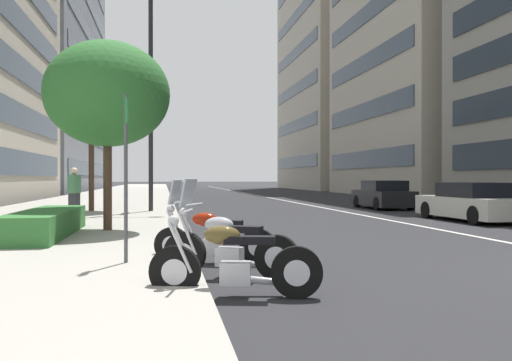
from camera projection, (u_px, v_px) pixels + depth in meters
sidewalk_right_plaza at (110, 199)px, 35.48m from camera, size 160.00×8.08×0.15m
lane_centre_stripe at (265, 197)px, 42.35m from camera, size 110.00×0.16×0.01m
motorcycle_nearest_camera at (234, 264)px, 6.74m from camera, size 0.73×2.16×1.10m
motorcycle_under_tarp at (227, 248)px, 8.08m from camera, size 1.06×1.97×1.49m
motorcycle_by_sign_pole at (212, 239)px, 9.41m from camera, size 0.94×2.09×1.47m
car_far_down_avenue at (473, 203)px, 18.63m from camera, size 4.60×2.02×1.34m
car_approaching_light at (383, 196)px, 26.05m from camera, size 4.17×1.89×1.37m
parking_sign_by_curb at (126, 162)px, 8.58m from camera, size 0.32×0.06×2.68m
street_lamp_with_banners at (159, 76)px, 22.00m from camera, size 1.26×2.63×9.48m
clipped_hedge_bed at (46, 223)px, 12.61m from camera, size 4.88×1.10×0.59m
street_tree_near_plaza_corner at (107, 94)px, 13.88m from camera, size 3.21×3.21×4.89m
street_tree_by_lamp_post at (91, 100)px, 22.01m from camera, size 3.72×3.72×6.13m
pedestrian_on_plaza at (74, 193)px, 17.21m from camera, size 0.47×0.39×1.69m
office_tower_mid_left at (347, 23)px, 71.99m from camera, size 22.76×14.30×44.66m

